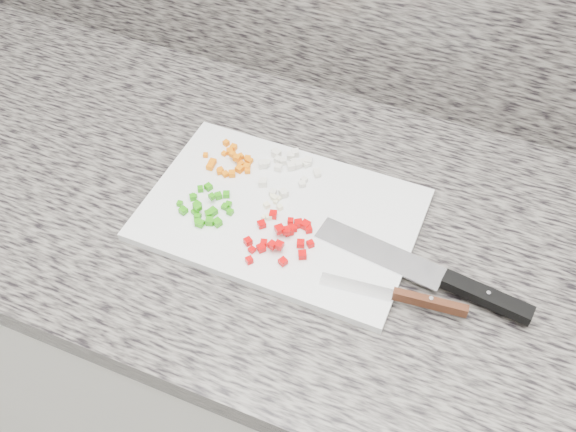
{
  "coord_description": "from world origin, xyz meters",
  "views": [
    {
      "loc": [
        0.13,
        0.85,
        1.63
      ],
      "look_at": [
        -0.1,
        1.4,
        0.93
      ],
      "focal_mm": 40.0,
      "sensor_mm": 36.0,
      "label": 1
    }
  ],
  "objects": [
    {
      "name": "onion_pile",
      "position": [
        -0.14,
        1.5,
        0.92
      ],
      "size": [
        0.1,
        0.1,
        0.01
      ],
      "color": "silver",
      "rests_on": "cutting_board"
    },
    {
      "name": "cabinet",
      "position": [
        0.0,
        1.44,
        0.43
      ],
      "size": [
        3.92,
        0.62,
        0.86
      ],
      "primitive_type": "cube",
      "color": "white",
      "rests_on": "ground"
    },
    {
      "name": "green_pepper_pile",
      "position": [
        -0.22,
        1.38,
        0.92
      ],
      "size": [
        0.09,
        0.08,
        0.02
      ],
      "color": "#28910D",
      "rests_on": "cutting_board"
    },
    {
      "name": "red_pepper_pile",
      "position": [
        -0.09,
        1.37,
        0.92
      ],
      "size": [
        0.1,
        0.1,
        0.02
      ],
      "color": "#C30204",
      "rests_on": "cutting_board"
    },
    {
      "name": "paring_knife",
      "position": [
        0.1,
        1.34,
        0.92
      ],
      "size": [
        0.2,
        0.03,
        0.02
      ],
      "rotation": [
        0.0,
        0.0,
        0.1
      ],
      "color": "silver",
      "rests_on": "cutting_board"
    },
    {
      "name": "carrot_pile",
      "position": [
        -0.23,
        1.48,
        0.92
      ],
      "size": [
        0.09,
        0.08,
        0.02
      ],
      "color": "orange",
      "rests_on": "cutting_board"
    },
    {
      "name": "cutting_board",
      "position": [
        -0.12,
        1.42,
        0.91
      ],
      "size": [
        0.4,
        0.27,
        0.01
      ],
      "primitive_type": "cube",
      "rotation": [
        0.0,
        0.0,
        -0.01
      ],
      "color": "silver",
      "rests_on": "countertop"
    },
    {
      "name": "countertop",
      "position": [
        0.0,
        1.44,
        0.88
      ],
      "size": [
        3.96,
        0.64,
        0.04
      ],
      "primitive_type": "cube",
      "color": "#656059",
      "rests_on": "cabinet"
    },
    {
      "name": "chef_knife",
      "position": [
        0.14,
        1.39,
        0.92
      ],
      "size": [
        0.31,
        0.07,
        0.02
      ],
      "rotation": [
        0.0,
        0.0,
        -0.13
      ],
      "color": "silver",
      "rests_on": "cutting_board"
    },
    {
      "name": "garlic_pile",
      "position": [
        -0.13,
        1.42,
        0.92
      ],
      "size": [
        0.03,
        0.05,
        0.01
      ],
      "color": "beige",
      "rests_on": "cutting_board"
    }
  ]
}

